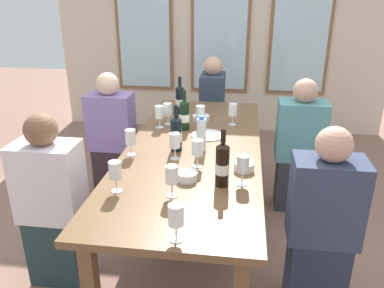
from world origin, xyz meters
name	(u,v)px	position (x,y,z in m)	size (l,w,h in m)	color
ground_plane	(193,237)	(0.00, 0.00, 0.00)	(12.00, 12.00, 0.00)	#855F50
back_wall_with_windows	(221,14)	(0.00, 2.49, 1.45)	(4.11, 0.10, 2.90)	beige
dining_table	(193,157)	(0.00, 0.00, 0.67)	(0.91, 2.28, 0.74)	brown
white_plate_0	(208,135)	(0.08, 0.22, 0.74)	(0.24, 0.24, 0.01)	white
wine_bottle_0	(184,115)	(-0.11, 0.34, 0.86)	(0.08, 0.08, 0.31)	black
wine_bottle_1	(176,133)	(-0.10, -0.07, 0.86)	(0.08, 0.08, 0.31)	black
wine_bottle_2	(222,164)	(0.23, -0.52, 0.87)	(0.08, 0.08, 0.33)	black
wine_bottle_3	(180,100)	(-0.21, 0.73, 0.86)	(0.08, 0.08, 0.32)	black
tasting_bowl_0	(187,176)	(0.03, -0.49, 0.76)	(0.12, 0.12, 0.05)	white
tasting_bowl_1	(201,118)	(-0.01, 0.57, 0.76)	(0.14, 0.14, 0.04)	white
tasting_bowl_2	(244,167)	(0.35, -0.32, 0.77)	(0.12, 0.12, 0.05)	white
water_bottle	(201,134)	(0.06, -0.05, 0.85)	(0.06, 0.06, 0.24)	white
wine_glass_0	(233,111)	(0.25, 0.50, 0.86)	(0.07, 0.07, 0.17)	white
wine_glass_1	(168,110)	(-0.26, 0.44, 0.86)	(0.07, 0.07, 0.17)	white
wine_glass_2	(159,113)	(-0.31, 0.36, 0.86)	(0.07, 0.07, 0.17)	white
wine_glass_3	(201,113)	(0.00, 0.40, 0.86)	(0.07, 0.07, 0.17)	white
wine_glass_4	(115,172)	(-0.32, -0.67, 0.86)	(0.07, 0.07, 0.17)	white
wine_glass_5	(176,217)	(0.07, -1.05, 0.86)	(0.07, 0.07, 0.17)	white
wine_glass_6	(197,148)	(0.07, -0.31, 0.86)	(0.07, 0.07, 0.17)	white
wine_glass_7	(175,142)	(-0.09, -0.21, 0.86)	(0.07, 0.07, 0.17)	white
wine_glass_8	(172,175)	(-0.02, -0.68, 0.86)	(0.07, 0.07, 0.17)	white
wine_glass_9	(131,138)	(-0.38, -0.19, 0.86)	(0.07, 0.07, 0.17)	white
wine_glass_10	(243,165)	(0.34, -0.50, 0.86)	(0.07, 0.07, 0.17)	white
seated_person_0	(53,206)	(-0.79, -0.53, 0.53)	(0.38, 0.24, 1.11)	#23393C
seated_person_1	(322,226)	(0.79, -0.53, 0.53)	(0.38, 0.24, 1.11)	#252B41
seated_person_2	(112,139)	(-0.79, 0.59, 0.53)	(0.38, 0.24, 1.11)	#31242B
seated_person_3	(299,149)	(0.79, 0.57, 0.53)	(0.38, 0.24, 1.11)	#2D3137
seated_person_4	(212,112)	(0.00, 1.49, 0.53)	(0.24, 0.38, 1.11)	#252E33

